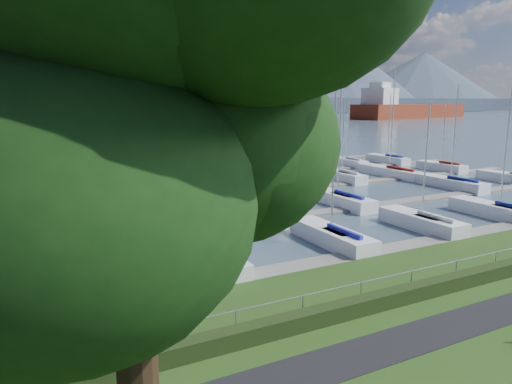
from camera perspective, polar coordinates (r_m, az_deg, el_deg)
path at (r=19.91m, az=20.96°, el=-16.13°), size 160.00×2.00×0.04m
water at (r=275.01m, az=-24.55°, el=8.28°), size 800.00×540.00×0.20m
hedge at (r=21.38m, az=15.74°, el=-12.83°), size 80.00×0.70×0.70m
fence at (r=21.32m, az=15.12°, el=-10.39°), size 80.00×0.04×0.04m
foothill at (r=344.79m, az=-25.25°, el=9.69°), size 900.00×80.00×12.00m
mountains at (r=421.36m, az=-25.11°, el=15.34°), size 1190.00×360.00×115.00m
docks at (r=43.69m, az=-8.40°, el=-0.96°), size 90.00×41.60×0.25m
tree at (r=7.58m, az=-13.17°, el=9.87°), size 7.56×8.32×13.57m
crane at (r=45.31m, az=-11.78°, el=6.45°), size 5.60×13.48×22.35m
cargo_ship_mid at (r=234.37m, az=-14.24°, el=9.56°), size 103.32×33.43×21.50m
cargo_ship_east at (r=277.48m, az=18.40°, el=9.56°), size 93.22×38.95×21.50m
sailboat_fleet at (r=45.71m, az=-12.40°, el=6.53°), size 75.77×49.58×13.81m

